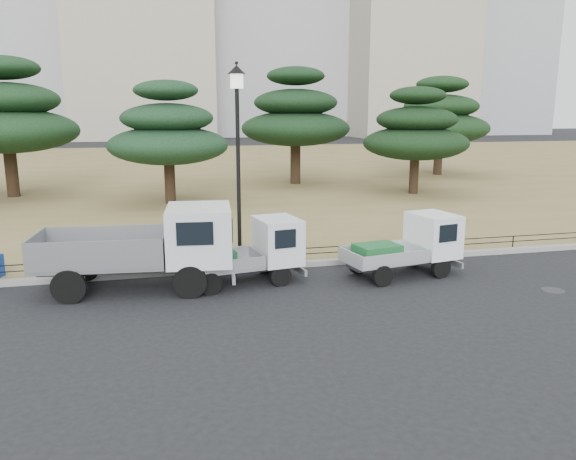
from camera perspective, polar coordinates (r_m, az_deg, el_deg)
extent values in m
plane|color=black|center=(14.71, 1.80, -6.56)|extent=(220.00, 220.00, 0.00)
cube|color=olive|center=(44.44, -8.57, 6.03)|extent=(120.00, 56.00, 0.15)
cube|color=gray|center=(17.10, -0.46, -3.59)|extent=(120.00, 0.25, 0.16)
cylinder|color=black|center=(14.52, -9.92, -5.22)|extent=(0.87, 0.25, 0.86)
cylinder|color=black|center=(16.33, -9.71, -3.26)|extent=(0.87, 0.25, 0.86)
cylinder|color=black|center=(14.94, -21.40, -5.40)|extent=(0.87, 0.25, 0.86)
cylinder|color=black|center=(16.70, -19.94, -3.48)|extent=(0.87, 0.25, 0.86)
cube|color=#2D2D30|center=(15.48, -15.18, -3.50)|extent=(4.87, 1.47, 0.15)
cube|color=slate|center=(15.50, -18.42, -1.80)|extent=(3.49, 2.18, 0.84)
cube|color=silver|center=(15.16, -9.01, -0.39)|extent=(1.85, 2.19, 1.47)
cylinder|color=black|center=(15.31, -0.77, -4.65)|extent=(0.60, 0.25, 0.59)
cylinder|color=black|center=(16.46, -2.42, -3.45)|extent=(0.60, 0.25, 0.59)
cylinder|color=black|center=(14.74, -7.89, -5.44)|extent=(0.60, 0.25, 0.59)
cylinder|color=black|center=(15.93, -9.05, -4.13)|extent=(0.60, 0.25, 0.59)
cube|color=#2D2D30|center=(15.55, -4.90, -3.90)|extent=(3.23, 1.21, 0.14)
cube|color=#989A9F|center=(15.33, -6.96, -3.17)|extent=(2.35, 1.65, 0.39)
cube|color=silver|center=(15.73, -1.08, -1.05)|extent=(1.31, 1.60, 1.26)
cube|color=#165029|center=(15.25, -7.76, -2.89)|extent=(1.32, 1.04, 0.43)
cylinder|color=black|center=(16.61, 15.27, -3.74)|extent=(0.61, 0.26, 0.59)
cylinder|color=black|center=(17.59, 12.66, -2.72)|extent=(0.61, 0.26, 0.59)
cylinder|color=black|center=(15.49, 9.58, -4.62)|extent=(0.61, 0.26, 0.59)
cylinder|color=black|center=(16.54, 7.15, -3.46)|extent=(0.61, 0.26, 0.59)
cube|color=#2D2D30|center=(16.51, 11.32, -3.14)|extent=(3.24, 1.27, 0.14)
cube|color=silver|center=(16.13, 9.68, -2.47)|extent=(2.38, 1.70, 0.39)
cube|color=white|center=(17.00, 14.51, -0.46)|extent=(1.34, 1.62, 1.24)
cube|color=#1B5F2D|center=(15.99, 9.04, -2.21)|extent=(1.33, 1.07, 0.43)
cylinder|color=black|center=(17.12, -4.90, -3.09)|extent=(0.44, 0.44, 0.16)
cylinder|color=black|center=(16.63, -5.06, 5.50)|extent=(0.12, 0.12, 4.99)
cylinder|color=white|center=(16.54, -5.24, 14.81)|extent=(0.40, 0.40, 0.40)
cone|color=black|center=(16.55, -5.26, 15.94)|extent=(0.52, 0.52, 0.25)
cylinder|color=black|center=(17.17, -0.58, -2.59)|extent=(38.00, 0.03, 0.03)
cylinder|color=black|center=(17.12, -0.58, -2.00)|extent=(38.00, 0.03, 0.03)
cylinder|color=black|center=(17.17, -0.58, -2.59)|extent=(0.04, 0.04, 0.40)
cylinder|color=#2D2D30|center=(16.59, 25.32, -5.56)|extent=(0.60, 0.60, 0.01)
cylinder|color=black|center=(33.30, -26.28, 5.48)|extent=(0.64, 0.64, 2.83)
ellipsoid|color=#163218|center=(33.17, -26.62, 9.00)|extent=(7.27, 7.27, 2.33)
ellipsoid|color=#163218|center=(33.15, -26.88, 11.74)|extent=(5.55, 5.55, 1.78)
ellipsoid|color=#163218|center=(33.21, -27.15, 14.47)|extent=(3.83, 3.83, 1.23)
cylinder|color=black|center=(28.41, -11.91, 5.01)|extent=(0.52, 0.52, 2.32)
ellipsoid|color=#17341D|center=(28.26, -12.06, 8.40)|extent=(5.86, 5.86, 1.87)
ellipsoid|color=#17341D|center=(28.21, -12.18, 11.05)|extent=(4.47, 4.47, 1.43)
ellipsoid|color=#17341D|center=(28.22, -12.30, 13.70)|extent=(3.09, 3.09, 0.99)
cylinder|color=black|center=(35.19, 0.76, 6.98)|extent=(0.63, 0.63, 2.78)
ellipsoid|color=black|center=(35.07, 0.77, 10.27)|extent=(6.70, 6.70, 2.14)
ellipsoid|color=black|center=(35.05, 0.77, 12.83)|extent=(5.11, 5.11, 1.64)
ellipsoid|color=black|center=(35.10, 0.78, 15.38)|extent=(3.53, 3.53, 1.13)
cylinder|color=black|center=(31.84, 12.68, 5.66)|extent=(0.51, 0.51, 2.25)
ellipsoid|color=black|center=(31.70, 12.82, 8.60)|extent=(5.72, 5.72, 1.83)
ellipsoid|color=black|center=(31.66, 12.93, 10.89)|extent=(4.37, 4.37, 1.40)
ellipsoid|color=black|center=(31.66, 13.04, 13.18)|extent=(3.02, 3.02, 0.97)
cylinder|color=black|center=(41.59, 15.02, 7.29)|extent=(0.60, 0.60, 2.66)
ellipsoid|color=black|center=(41.48, 15.16, 9.95)|extent=(6.81, 6.81, 2.18)
ellipsoid|color=black|center=(41.46, 15.28, 12.02)|extent=(5.20, 5.20, 1.66)
ellipsoid|color=black|center=(41.50, 15.40, 14.08)|extent=(3.59, 3.59, 1.15)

